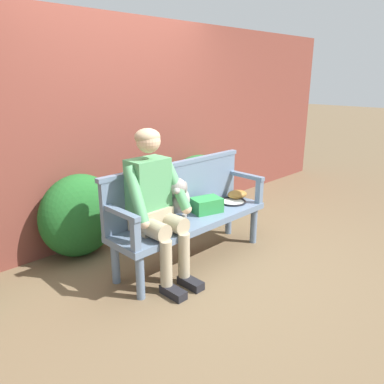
# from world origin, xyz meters

# --- Properties ---
(ground_plane) EXTENTS (40.00, 40.00, 0.00)m
(ground_plane) POSITION_xyz_m (0.00, 0.00, 0.00)
(ground_plane) COLOR brown
(brick_garden_fence) EXTENTS (8.00, 0.30, 2.32)m
(brick_garden_fence) POSITION_xyz_m (0.00, 1.21, 1.16)
(brick_garden_fence) COLOR brown
(brick_garden_fence) RESTS_ON ground
(hedge_bush_mid_right) EXTENTS (0.81, 0.52, 0.82)m
(hedge_bush_mid_right) POSITION_xyz_m (-0.68, 0.87, 0.41)
(hedge_bush_mid_right) COLOR #1E5B23
(hedge_bush_mid_right) RESTS_ON ground
(hedge_bush_far_left) EXTENTS (0.86, 0.72, 0.77)m
(hedge_bush_far_left) POSITION_xyz_m (0.99, 0.86, 0.38)
(hedge_bush_far_left) COLOR #286B2D
(hedge_bush_far_left) RESTS_ON ground
(garden_bench) EXTENTS (1.67, 0.47, 0.44)m
(garden_bench) POSITION_xyz_m (0.00, 0.00, 0.38)
(garden_bench) COLOR slate
(garden_bench) RESTS_ON ground
(bench_backrest) EXTENTS (1.71, 0.06, 0.50)m
(bench_backrest) POSITION_xyz_m (0.00, 0.20, 0.70)
(bench_backrest) COLOR slate
(bench_backrest) RESTS_ON garden_bench
(bench_armrest_left_end) EXTENTS (0.06, 0.47, 0.28)m
(bench_armrest_left_end) POSITION_xyz_m (-0.79, -0.08, 0.64)
(bench_armrest_left_end) COLOR slate
(bench_armrest_left_end) RESTS_ON garden_bench
(bench_armrest_right_end) EXTENTS (0.06, 0.47, 0.28)m
(bench_armrest_right_end) POSITION_xyz_m (0.79, -0.08, 0.64)
(bench_armrest_right_end) COLOR slate
(bench_armrest_right_end) RESTS_ON garden_bench
(person_seated) EXTENTS (0.56, 0.63, 1.31)m
(person_seated) POSITION_xyz_m (-0.45, -0.01, 0.72)
(person_seated) COLOR black
(person_seated) RESTS_ON ground
(dog_on_bench) EXTENTS (0.39, 0.37, 0.43)m
(dog_on_bench) POSITION_xyz_m (-0.14, 0.03, 0.66)
(dog_on_bench) COLOR gray
(dog_on_bench) RESTS_ON garden_bench
(tennis_racket) EXTENTS (0.30, 0.56, 0.03)m
(tennis_racket) POSITION_xyz_m (0.61, 0.04, 0.45)
(tennis_racket) COLOR black
(tennis_racket) RESTS_ON garden_bench
(baseball_glove) EXTENTS (0.26, 0.23, 0.09)m
(baseball_glove) POSITION_xyz_m (0.75, 0.06, 0.49)
(baseball_glove) COLOR #9E6B2D
(baseball_glove) RESTS_ON garden_bench
(sports_bag) EXTENTS (0.32, 0.27, 0.14)m
(sports_bag) POSITION_xyz_m (0.21, 0.01, 0.51)
(sports_bag) COLOR #2D8E42
(sports_bag) RESTS_ON garden_bench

